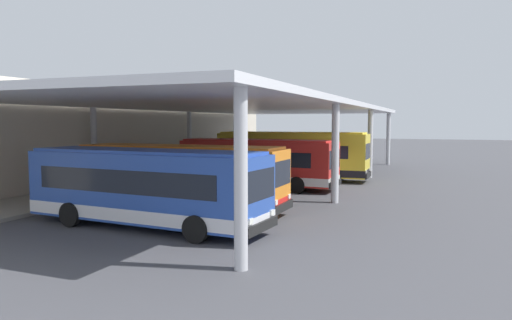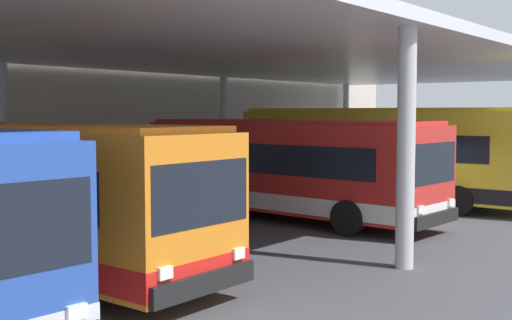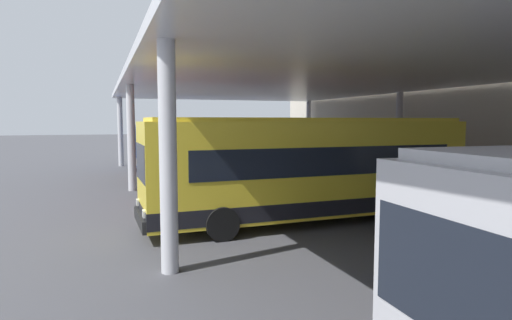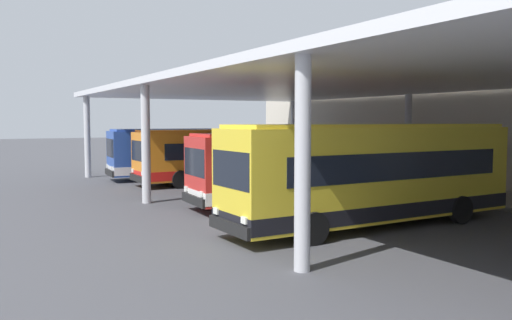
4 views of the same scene
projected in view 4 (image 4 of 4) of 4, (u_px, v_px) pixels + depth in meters
ground_plane at (264, 220)px, 19.55m from camera, size 200.00×200.00×0.00m
platform_kerb at (475, 196)px, 25.29m from camera, size 42.00×4.50×0.18m
canopy_shelter at (378, 81)px, 21.84m from camera, size 40.00×17.00×5.55m
bus_nearest_bay at (192, 152)px, 34.02m from camera, size 3.21×10.67×3.17m
bus_second_bay at (224, 155)px, 31.22m from camera, size 2.75×10.54×3.17m
bus_middle_bay at (306, 167)px, 23.15m from camera, size 3.10×10.65×3.17m
bus_far_bay at (373, 174)px, 18.32m from camera, size 2.85×11.37×3.57m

